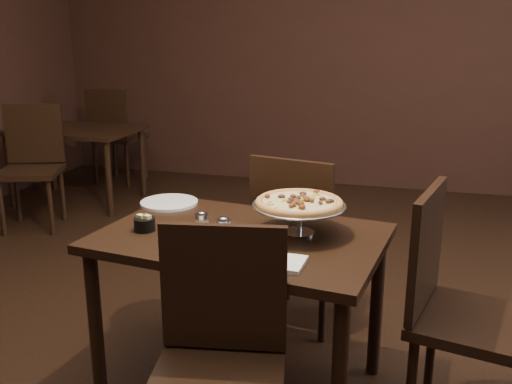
# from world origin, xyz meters

# --- Properties ---
(room) EXTENTS (6.04, 7.04, 2.84)m
(room) POSITION_xyz_m (0.06, 0.03, 1.40)
(room) COLOR black
(room) RESTS_ON ground
(dining_table) EXTENTS (1.22, 0.89, 0.71)m
(dining_table) POSITION_xyz_m (0.08, -0.08, 0.62)
(dining_table) COLOR black
(dining_table) RESTS_ON ground
(background_table) EXTENTS (1.09, 0.73, 0.68)m
(background_table) POSITION_xyz_m (-2.20, 2.22, 0.59)
(background_table) COLOR black
(background_table) RESTS_ON ground
(pizza_stand) EXTENTS (0.39, 0.39, 0.16)m
(pizza_stand) POSITION_xyz_m (0.30, -0.01, 0.84)
(pizza_stand) COLOR silver
(pizza_stand) RESTS_ON dining_table
(parmesan_shaker) EXTENTS (0.06, 0.06, 0.10)m
(parmesan_shaker) POSITION_xyz_m (-0.07, -0.13, 0.76)
(parmesan_shaker) COLOR beige
(parmesan_shaker) RESTS_ON dining_table
(pepper_flake_shaker) EXTENTS (0.06, 0.06, 0.11)m
(pepper_flake_shaker) POSITION_xyz_m (0.04, -0.20, 0.77)
(pepper_flake_shaker) COLOR maroon
(pepper_flake_shaker) RESTS_ON dining_table
(packet_caddy) EXTENTS (0.09, 0.09, 0.07)m
(packet_caddy) POSITION_xyz_m (-0.32, -0.15, 0.74)
(packet_caddy) COLOR black
(packet_caddy) RESTS_ON dining_table
(napkin_stack) EXTENTS (0.16, 0.16, 0.02)m
(napkin_stack) POSITION_xyz_m (0.32, -0.35, 0.72)
(napkin_stack) COLOR white
(napkin_stack) RESTS_ON dining_table
(plate_left) EXTENTS (0.28, 0.28, 0.01)m
(plate_left) POSITION_xyz_m (-0.38, 0.22, 0.72)
(plate_left) COLOR white
(plate_left) RESTS_ON dining_table
(plate_near) EXTENTS (0.26, 0.26, 0.01)m
(plate_near) POSITION_xyz_m (0.00, -0.37, 0.72)
(plate_near) COLOR white
(plate_near) RESTS_ON dining_table
(serving_spatula) EXTENTS (0.17, 0.17, 0.02)m
(serving_spatula) POSITION_xyz_m (0.26, -0.10, 0.84)
(serving_spatula) COLOR silver
(serving_spatula) RESTS_ON pizza_stand
(chair_far) EXTENTS (0.51, 0.51, 0.93)m
(chair_far) POSITION_xyz_m (0.20, 0.52, 0.51)
(chair_far) COLOR black
(chair_far) RESTS_ON ground
(chair_near) EXTENTS (0.49, 0.49, 0.91)m
(chair_near) POSITION_xyz_m (0.18, -0.65, 0.50)
(chair_near) COLOR black
(chair_near) RESTS_ON ground
(chair_side) EXTENTS (0.53, 0.53, 0.95)m
(chair_side) POSITION_xyz_m (0.93, -0.08, 0.52)
(chair_side) COLOR black
(chair_side) RESTS_ON ground
(bg_chair_far) EXTENTS (0.47, 0.47, 0.97)m
(bg_chair_far) POSITION_xyz_m (-2.19, 2.90, 0.53)
(bg_chair_far) COLOR black
(bg_chair_far) RESTS_ON ground
(bg_chair_near) EXTENTS (0.58, 0.58, 0.96)m
(bg_chair_near) POSITION_xyz_m (-2.16, 1.55, 0.52)
(bg_chair_near) COLOR black
(bg_chair_near) RESTS_ON ground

